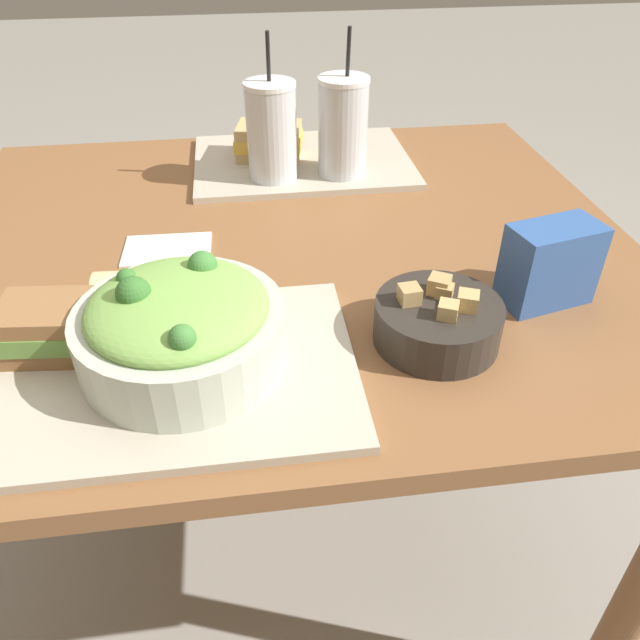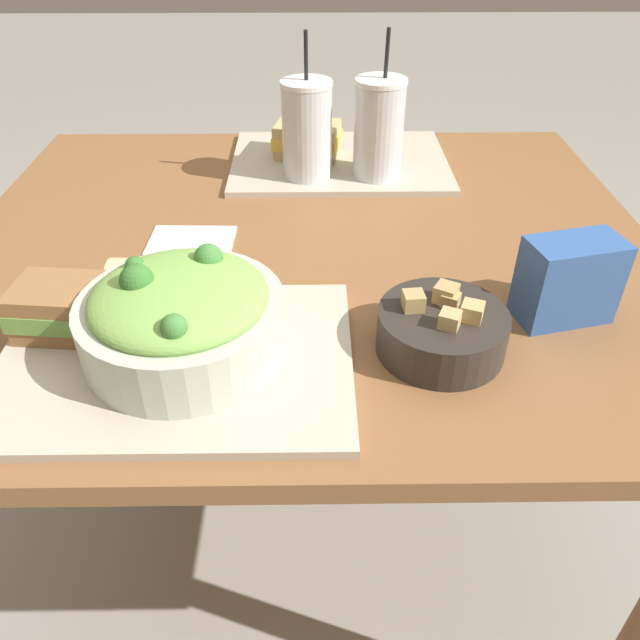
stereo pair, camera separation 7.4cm
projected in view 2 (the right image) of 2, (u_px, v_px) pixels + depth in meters
ground_plane at (311, 527)px, 1.44m from camera, size 12.00×12.00×0.00m
dining_table at (308, 296)px, 1.06m from camera, size 1.11×0.97×0.76m
tray_near at (176, 360)px, 0.75m from camera, size 0.42×0.31×0.01m
tray_far at (340, 162)px, 1.24m from camera, size 0.42×0.31×0.01m
salad_bowl at (182, 315)px, 0.73m from camera, size 0.24×0.24×0.12m
soup_bowl at (442, 329)px, 0.76m from camera, size 0.16×0.16×0.08m
sandwich_near at (70, 308)px, 0.77m from camera, size 0.14×0.10×0.06m
baguette_near at (171, 281)px, 0.82m from camera, size 0.16×0.07×0.06m
sandwich_far at (308, 140)px, 1.23m from camera, size 0.14×0.11×0.06m
drink_cup_dark at (306, 133)px, 1.12m from camera, size 0.09×0.09×0.25m
drink_cup_red at (379, 132)px, 1.12m from camera, size 0.09×0.09×0.26m
chip_bag at (568, 280)px, 0.80m from camera, size 0.13×0.09×0.11m
napkin_folded at (192, 239)px, 0.99m from camera, size 0.14×0.10×0.00m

